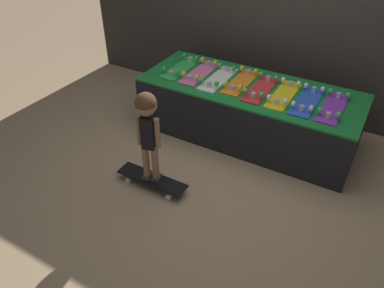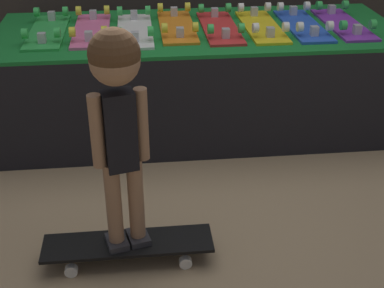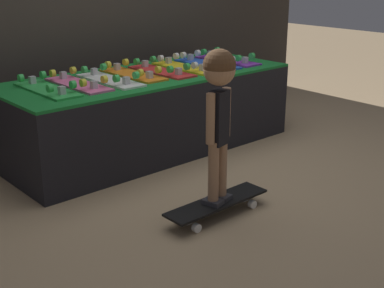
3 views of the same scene
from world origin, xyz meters
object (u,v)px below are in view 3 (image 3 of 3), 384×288
skateboard_orange_on_rack (133,73)px  skateboard_on_floor (217,204)px  skateboard_white_on_rack (110,79)px  skateboard_purple_on_rack (227,59)px  skateboard_yellow_on_rack (185,66)px  skateboard_red_on_rack (161,70)px  child (219,98)px  skateboard_green_on_rack (47,88)px  skateboard_pink_on_rack (78,83)px  skateboard_blue_on_rack (207,63)px

skateboard_orange_on_rack → skateboard_on_floor: 1.39m
skateboard_white_on_rack → skateboard_orange_on_rack: 0.25m
skateboard_purple_on_rack → skateboard_yellow_on_rack: bearing=179.7°
skateboard_on_floor → skateboard_orange_on_rack: bearing=76.0°
skateboard_red_on_rack → skateboard_yellow_on_rack: (0.24, -0.00, 0.00)m
skateboard_red_on_rack → skateboard_yellow_on_rack: 0.24m
skateboard_purple_on_rack → child: 1.74m
skateboard_purple_on_rack → skateboard_green_on_rack: bearing=178.9°
skateboard_pink_on_rack → skateboard_yellow_on_rack: size_ratio=1.00×
skateboard_white_on_rack → skateboard_red_on_rack: bearing=0.8°
skateboard_green_on_rack → skateboard_pink_on_rack: (0.24, 0.00, 0.00)m
skateboard_green_on_rack → skateboard_red_on_rack: 0.96m
skateboard_green_on_rack → skateboard_blue_on_rack: 1.44m
skateboard_orange_on_rack → skateboard_yellow_on_rack: bearing=-5.9°
skateboard_white_on_rack → skateboard_orange_on_rack: size_ratio=1.00×
skateboard_blue_on_rack → skateboard_white_on_rack: bearing=179.8°
skateboard_purple_on_rack → skateboard_on_floor: bearing=-136.8°
skateboard_green_on_rack → skateboard_on_floor: bearing=-71.5°
skateboard_white_on_rack → skateboard_purple_on_rack: same height
skateboard_blue_on_rack → child: size_ratio=0.71×
skateboard_pink_on_rack → skateboard_green_on_rack: bearing=-179.6°
skateboard_pink_on_rack → skateboard_red_on_rack: size_ratio=1.00×
skateboard_on_floor → skateboard_white_on_rack: bearing=86.6°
skateboard_pink_on_rack → skateboard_on_floor: size_ratio=0.91×
skateboard_red_on_rack → skateboard_blue_on_rack: 0.48m
skateboard_red_on_rack → skateboard_orange_on_rack: bearing=169.5°
skateboard_orange_on_rack → skateboard_on_floor: skateboard_orange_on_rack is taller
skateboard_white_on_rack → skateboard_orange_on_rack: bearing=12.1°
skateboard_blue_on_rack → skateboard_green_on_rack: bearing=178.7°
skateboard_orange_on_rack → skateboard_on_floor: size_ratio=0.91×
skateboard_pink_on_rack → skateboard_white_on_rack: size_ratio=1.00×
skateboard_green_on_rack → skateboard_red_on_rack: same height
skateboard_pink_on_rack → child: bearing=-82.1°
skateboard_orange_on_rack → skateboard_pink_on_rack: bearing=-177.7°
skateboard_on_floor → child: (-0.00, -0.00, 0.64)m
skateboard_orange_on_rack → skateboard_blue_on_rack: same height
skateboard_red_on_rack → skateboard_on_floor: (-0.55, -1.20, -0.55)m
skateboard_yellow_on_rack → skateboard_on_floor: bearing=-123.4°
skateboard_green_on_rack → skateboard_orange_on_rack: 0.72m
skateboard_blue_on_rack → skateboard_purple_on_rack: 0.24m
skateboard_green_on_rack → skateboard_white_on_rack: 0.48m
skateboard_pink_on_rack → skateboard_orange_on_rack: 0.48m
skateboard_orange_on_rack → skateboard_red_on_rack: bearing=-10.5°
skateboard_purple_on_rack → skateboard_on_floor: (-1.27, -1.19, -0.55)m
skateboard_blue_on_rack → skateboard_purple_on_rack: bearing=0.5°
skateboard_green_on_rack → skateboard_yellow_on_rack: same height
skateboard_purple_on_rack → skateboard_blue_on_rack: bearing=-179.5°
skateboard_white_on_rack → skateboard_blue_on_rack: 0.96m
skateboard_blue_on_rack → skateboard_on_floor: 1.67m
skateboard_pink_on_rack → skateboard_white_on_rack: (0.24, -0.03, 0.00)m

